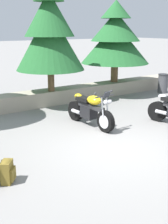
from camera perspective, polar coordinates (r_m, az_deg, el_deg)
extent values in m
plane|color=gray|center=(7.49, 5.86, -6.74)|extent=(120.00, 120.00, 0.00)
cube|color=#A89E89|center=(11.31, -10.01, 2.35)|extent=(36.00, 0.80, 0.55)
cylinder|color=black|center=(8.45, 4.16, -1.81)|extent=(0.17, 0.63, 0.62)
cylinder|color=black|center=(9.53, -1.57, 0.27)|extent=(0.21, 0.63, 0.62)
cylinder|color=silver|center=(8.45, 4.16, -1.81)|extent=(0.18, 0.39, 0.38)
cube|color=black|center=(8.99, 0.93, -0.03)|extent=(0.34, 0.50, 0.34)
cube|color=#2D2D30|center=(8.86, 1.33, 1.08)|extent=(0.19, 1.11, 0.12)
ellipsoid|color=yellow|center=(8.69, 1.96, 2.28)|extent=(0.37, 0.54, 0.26)
cube|color=black|center=(9.07, 0.04, 2.48)|extent=(0.29, 0.57, 0.12)
ellipsoid|color=yellow|center=(9.30, -1.09, 3.05)|extent=(0.23, 0.29, 0.16)
cylinder|color=#2D2D30|center=(8.32, 3.90, 3.05)|extent=(0.66, 0.07, 0.04)
sphere|color=silver|center=(8.30, 4.88, 2.00)|extent=(0.13, 0.13, 0.13)
sphere|color=silver|center=(8.21, 4.15, 1.86)|extent=(0.13, 0.13, 0.13)
cube|color=#26282D|center=(8.24, 4.36, 3.33)|extent=(0.20, 0.11, 0.18)
cylinder|color=silver|center=(9.24, -1.51, 0.09)|extent=(0.13, 0.39, 0.11)
cylinder|color=silver|center=(8.44, 4.49, 0.70)|extent=(0.05, 0.17, 0.73)
cylinder|color=silver|center=(8.32, 3.57, 0.50)|extent=(0.05, 0.17, 0.73)
sphere|color=#2D2D30|center=(8.53, 5.25, 4.02)|extent=(0.07, 0.07, 0.07)
sphere|color=#2D2D30|center=(8.14, 2.13, 3.51)|extent=(0.07, 0.07, 0.07)
cylinder|color=black|center=(9.74, 13.84, 0.14)|extent=(0.27, 0.64, 0.62)
ellipsoid|color=#BCBCC1|center=(9.55, 14.74, 2.87)|extent=(0.26, 0.31, 0.16)
cylinder|color=silver|center=(9.47, 14.55, -0.03)|extent=(0.17, 0.39, 0.11)
cube|color=brown|center=(5.97, -14.49, -11.01)|extent=(0.32, 0.35, 0.44)
cube|color=brown|center=(5.96, -13.39, -11.42)|extent=(0.18, 0.22, 0.24)
ellipsoid|color=brown|center=(5.88, -14.63, -9.18)|extent=(0.31, 0.33, 0.08)
cube|color=#403513|center=(6.07, -15.24, -10.42)|extent=(0.05, 0.06, 0.37)
cube|color=#403513|center=(5.93, -15.73, -11.12)|extent=(0.05, 0.06, 0.37)
cylinder|color=brown|center=(11.27, -6.33, 6.68)|extent=(0.25, 0.25, 1.08)
cone|color=#23602D|center=(11.14, -6.55, 13.58)|extent=(2.50, 2.50, 2.17)
cone|color=#23602D|center=(11.14, -6.70, 18.15)|extent=(1.80, 1.80, 1.56)
cylinder|color=brown|center=(13.31, 5.83, 8.13)|extent=(0.31, 0.31, 1.10)
cone|color=#23602D|center=(13.21, 5.97, 12.96)|extent=(2.93, 2.93, 1.69)
cone|color=#23602D|center=(13.19, 6.06, 15.97)|extent=(2.11, 2.11, 1.22)
cone|color=#23602D|center=(13.21, 6.15, 18.99)|extent=(1.29, 1.29, 0.75)
cylinder|color=#4C4C51|center=(14.03, 14.83, 5.19)|extent=(0.44, 0.44, 0.80)
cylinder|color=#2D2D30|center=(13.96, 14.96, 6.92)|extent=(0.46, 0.46, 0.06)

